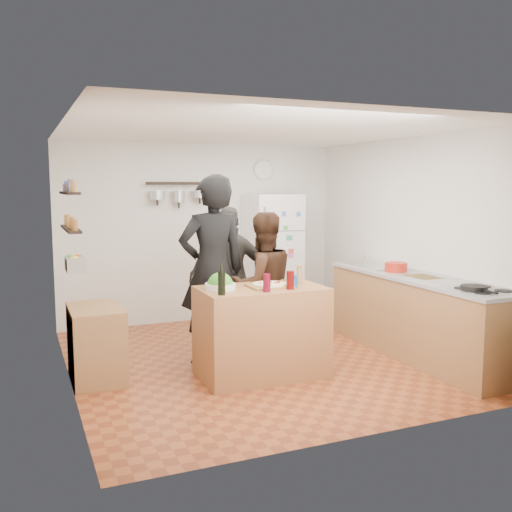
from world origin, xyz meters
name	(u,v)px	position (x,y,z in m)	size (l,w,h in m)	color
room_shell	(246,244)	(0.00, 0.39, 1.25)	(4.20, 4.20, 4.20)	brown
prep_island	(261,332)	(-0.19, -0.48, 0.46)	(1.25, 0.72, 0.91)	#A1613B
pizza_board	(270,286)	(-0.11, -0.50, 0.92)	(0.42, 0.34, 0.02)	brown
pizza	(270,284)	(-0.11, -0.50, 0.94)	(0.34, 0.34, 0.02)	beige
salad_bowl	(220,286)	(-0.61, -0.43, 0.94)	(0.30, 0.30, 0.06)	white
wine_bottle	(222,283)	(-0.69, -0.70, 1.02)	(0.07, 0.07, 0.21)	black
wine_glass_near	(267,283)	(-0.24, -0.72, 1.00)	(0.07, 0.07, 0.17)	#590718
wine_glass_far	(290,280)	(0.03, -0.68, 1.00)	(0.08, 0.08, 0.18)	#4F0606
pepper_mill	(299,276)	(0.26, -0.43, 0.99)	(0.05, 0.05, 0.17)	olive
salt_canister	(294,281)	(0.11, -0.60, 0.97)	(0.08, 0.08, 0.12)	navy
person_left	(212,270)	(-0.51, 0.10, 1.02)	(0.74, 0.49, 2.04)	black
person_center	(262,286)	(0.06, 0.06, 0.82)	(0.79, 0.62, 1.63)	black
person_back	(231,277)	(-0.10, 0.64, 0.84)	(0.98, 0.41, 1.68)	#2D2B28
counter_run	(417,317)	(1.70, -0.55, 0.45)	(0.63, 2.63, 0.90)	#9E7042
stove_top	(482,291)	(1.70, -1.50, 0.91)	(0.60, 0.62, 0.02)	white
skillet	(474,288)	(1.60, -1.49, 0.94)	(0.25, 0.25, 0.05)	black
sink	(375,266)	(1.70, 0.30, 0.92)	(0.50, 0.80, 0.03)	silver
cutting_board	(423,278)	(1.70, -0.62, 0.91)	(0.30, 0.40, 0.02)	olive
red_bowl	(396,267)	(1.65, -0.20, 0.97)	(0.26, 0.26, 0.11)	#B32114
fridge	(272,257)	(0.95, 1.75, 0.90)	(0.70, 0.68, 1.80)	white
wall_clock	(263,170)	(0.95, 2.08, 2.15)	(0.30, 0.30, 0.03)	silver
spice_shelf_lower	(71,229)	(-1.93, 0.20, 1.50)	(0.12, 1.00, 0.03)	black
spice_shelf_upper	(69,193)	(-1.93, 0.20, 1.85)	(0.12, 1.00, 0.03)	black
produce_basket	(75,264)	(-1.90, 0.20, 1.15)	(0.18, 0.35, 0.14)	silver
side_table	(96,343)	(-1.74, 0.07, 0.36)	(0.50, 0.80, 0.73)	olive
pot_rack	(179,183)	(-0.35, 2.00, 1.95)	(0.90, 0.04, 0.04)	black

